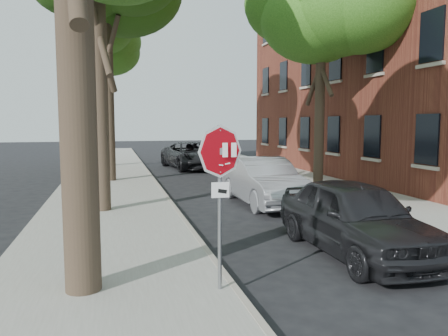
# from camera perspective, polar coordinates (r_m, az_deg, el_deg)

# --- Properties ---
(ground) EXTENTS (120.00, 120.00, 0.00)m
(ground) POSITION_cam_1_polar(r_m,az_deg,el_deg) (7.45, 4.89, -15.80)
(ground) COLOR black
(ground) RESTS_ON ground
(sidewalk_left) EXTENTS (4.00, 55.00, 0.12)m
(sidewalk_left) POSITION_cam_1_polar(r_m,az_deg,el_deg) (18.72, -14.87, -2.52)
(sidewalk_left) COLOR gray
(sidewalk_left) RESTS_ON ground
(sidewalk_right) EXTENTS (4.00, 55.00, 0.12)m
(sidewalk_right) POSITION_cam_1_polar(r_m,az_deg,el_deg) (20.48, 9.65, -1.69)
(sidewalk_right) COLOR gray
(sidewalk_right) RESTS_ON ground
(curb_left) EXTENTS (0.12, 55.00, 0.13)m
(curb_left) POSITION_cam_1_polar(r_m,az_deg,el_deg) (18.81, -8.61, -2.33)
(curb_left) COLOR #9E9384
(curb_left) RESTS_ON ground
(curb_right) EXTENTS (0.12, 55.00, 0.13)m
(curb_right) POSITION_cam_1_polar(r_m,az_deg,el_deg) (19.74, 4.21, -1.89)
(curb_right) COLOR #9E9384
(curb_right) RESTS_ON ground
(apartment_building) EXTENTS (12.20, 20.20, 15.30)m
(apartment_building) POSITION_cam_1_polar(r_m,az_deg,el_deg) (26.67, 24.63, 16.02)
(apartment_building) COLOR maroon
(apartment_building) RESTS_ON ground
(stop_sign) EXTENTS (0.76, 0.34, 2.61)m
(stop_sign) POSITION_cam_1_polar(r_m,az_deg,el_deg) (6.74, -0.51, -0.95)
(stop_sign) COLOR gray
(stop_sign) RESTS_ON sidewalk_left
(tree_mid_b) EXTENTS (5.88, 5.46, 10.36)m
(tree_mid_b) POSITION_cam_1_polar(r_m,az_deg,el_deg) (21.30, -15.22, 20.00)
(tree_mid_b) COLOR black
(tree_mid_b) RESTS_ON sidewalk_left
(tree_far) EXTENTS (5.29, 4.91, 9.33)m
(tree_far) POSITION_cam_1_polar(r_m,az_deg,el_deg) (27.99, -15.62, 14.91)
(tree_far) COLOR black
(tree_far) RESTS_ON sidewalk_left
(tree_right) EXTENTS (5.29, 4.91, 9.33)m
(tree_right) POSITION_cam_1_polar(r_m,az_deg,el_deg) (19.11, 12.43, 19.32)
(tree_right) COLOR black
(tree_right) RESTS_ON sidewalk_right
(car_a) EXTENTS (1.87, 4.62, 1.57)m
(car_a) POSITION_cam_1_polar(r_m,az_deg,el_deg) (9.61, 16.76, -6.14)
(car_a) COLOR black
(car_a) RESTS_ON ground
(car_b) EXTENTS (1.78, 4.83, 1.58)m
(car_b) POSITION_cam_1_polar(r_m,az_deg,el_deg) (14.76, 5.14, -1.72)
(car_b) COLOR gray
(car_b) RESTS_ON ground
(car_d) EXTENTS (3.38, 6.04, 1.60)m
(car_d) POSITION_cam_1_polar(r_m,az_deg,el_deg) (26.15, -4.18, 1.66)
(car_d) COLOR black
(car_d) RESTS_ON ground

